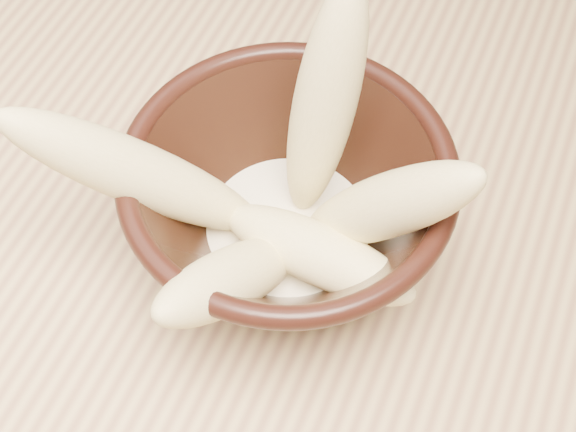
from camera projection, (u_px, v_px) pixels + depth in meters
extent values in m
cube|color=#D7B876|center=(434.00, 242.00, 0.58)|extent=(1.20, 0.80, 0.04)
cylinder|color=#A87D54|center=(110.00, 66.00, 1.17)|extent=(0.05, 0.05, 0.71)
cylinder|color=black|center=(288.00, 254.00, 0.54)|extent=(0.09, 0.09, 0.01)
cylinder|color=black|center=(288.00, 238.00, 0.53)|extent=(0.09, 0.09, 0.01)
torus|color=black|center=(288.00, 171.00, 0.46)|extent=(0.20, 0.20, 0.01)
cylinder|color=#FDF0CB|center=(288.00, 230.00, 0.52)|extent=(0.11, 0.11, 0.02)
ellipsoid|color=#DFCD84|center=(324.00, 105.00, 0.46)|extent=(0.06, 0.08, 0.18)
ellipsoid|color=#DFCD84|center=(141.00, 175.00, 0.46)|extent=(0.15, 0.11, 0.15)
ellipsoid|color=#DFCD84|center=(386.00, 206.00, 0.45)|extent=(0.12, 0.05, 0.14)
ellipsoid|color=#DFCD84|center=(317.00, 253.00, 0.47)|extent=(0.13, 0.05, 0.05)
ellipsoid|color=#DFCD84|center=(231.00, 279.00, 0.45)|extent=(0.07, 0.13, 0.11)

